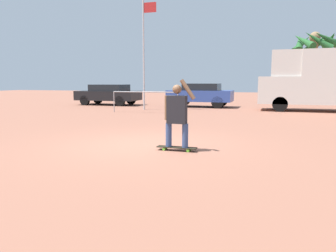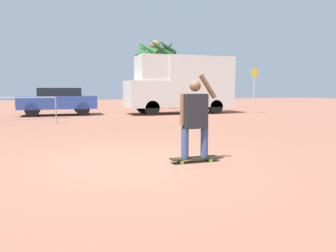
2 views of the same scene
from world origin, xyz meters
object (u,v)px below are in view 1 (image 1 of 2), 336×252
object	(u,v)px
camper_van	(321,79)
skateboard	(177,148)
person_skateboarder	(177,112)
parked_car_blue	(201,94)
flagpole	(144,48)
parked_car_black	(109,94)
palm_tree_near_van	(314,46)

from	to	relation	value
camper_van	skateboard	bearing A→B (deg)	-110.54
person_skateboarder	camper_van	size ratio (longest dim) A/B	0.26
person_skateboarder	parked_car_blue	xyz separation A→B (m)	(-2.22, 12.80, -0.10)
parked_car_blue	flagpole	size ratio (longest dim) A/B	0.65
camper_van	parked_car_blue	world-z (taller)	camper_van
skateboard	parked_car_black	distance (m)	15.25
camper_van	flagpole	distance (m)	9.57
camper_van	parked_car_blue	bearing A→B (deg)	171.92
palm_tree_near_van	camper_van	bearing A→B (deg)	-91.18
parked_car_black	flagpole	size ratio (longest dim) A/B	0.69
parked_car_blue	parked_car_black	distance (m)	6.27
camper_van	person_skateboarder	bearing A→B (deg)	-110.55
camper_van	flagpole	size ratio (longest dim) A/B	0.99
parked_car_blue	palm_tree_near_van	bearing A→B (deg)	34.05
parked_car_blue	palm_tree_near_van	size ratio (longest dim) A/B	0.79
camper_van	parked_car_black	world-z (taller)	camper_van
palm_tree_near_van	parked_car_black	bearing A→B (deg)	-160.05
camper_van	flagpole	xyz separation A→B (m)	(-9.23, -1.90, 1.67)
camper_van	parked_car_black	xyz separation A→B (m)	(-12.94, 0.79, -0.99)
camper_van	parked_car_black	size ratio (longest dim) A/B	1.45
flagpole	palm_tree_near_van	bearing A→B (deg)	38.48
skateboard	camper_van	xyz separation A→B (m)	(4.44, 11.86, 1.65)
parked_car_black	skateboard	bearing A→B (deg)	-56.11
camper_van	parked_car_black	bearing A→B (deg)	176.50
camper_van	parked_car_black	distance (m)	13.00
parked_car_black	flagpole	distance (m)	5.30
palm_tree_near_van	flagpole	size ratio (longest dim) A/B	0.82
camper_van	flagpole	world-z (taller)	flagpole
skateboard	palm_tree_near_van	bearing A→B (deg)	75.31
skateboard	flagpole	world-z (taller)	flagpole
skateboard	parked_car_blue	xyz separation A→B (m)	(-2.23, 12.80, 0.72)
skateboard	parked_car_blue	distance (m)	13.02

